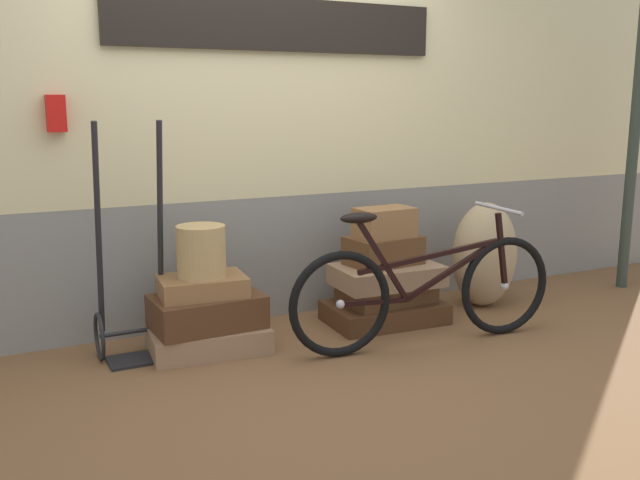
# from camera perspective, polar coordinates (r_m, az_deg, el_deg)

# --- Properties ---
(ground) EXTENTS (9.56, 5.20, 0.06)m
(ground) POSITION_cam_1_polar(r_m,az_deg,el_deg) (4.04, -0.99, -9.72)
(ground) COLOR brown
(station_building) EXTENTS (7.56, 0.74, 2.44)m
(station_building) POSITION_cam_1_polar(r_m,az_deg,el_deg) (4.55, -5.57, 8.85)
(station_building) COLOR gray
(station_building) RESTS_ON ground
(suitcase_0) EXTENTS (0.70, 0.48, 0.14)m
(suitcase_0) POSITION_cam_1_polar(r_m,az_deg,el_deg) (4.12, -9.07, -7.95)
(suitcase_0) COLOR #937051
(suitcase_0) RESTS_ON ground
(suitcase_1) EXTENTS (0.63, 0.41, 0.19)m
(suitcase_1) POSITION_cam_1_polar(r_m,az_deg,el_deg) (4.07, -9.18, -5.77)
(suitcase_1) COLOR #4C2D19
(suitcase_1) RESTS_ON suitcase_0
(suitcase_2) EXTENTS (0.51, 0.38, 0.11)m
(suitcase_2) POSITION_cam_1_polar(r_m,az_deg,el_deg) (4.04, -9.56, -3.71)
(suitcase_2) COLOR olive
(suitcase_2) RESTS_ON suitcase_1
(suitcase_3) EXTENTS (0.77, 0.51, 0.13)m
(suitcase_3) POSITION_cam_1_polar(r_m,az_deg,el_deg) (4.59, 5.28, -5.88)
(suitcase_3) COLOR #4C2D19
(suitcase_3) RESTS_ON ground
(suitcase_4) EXTENTS (0.59, 0.39, 0.12)m
(suitcase_4) POSITION_cam_1_polar(r_m,az_deg,el_deg) (4.58, 5.45, -4.29)
(suitcase_4) COLOR brown
(suitcase_4) RESTS_ON suitcase_3
(suitcase_5) EXTENTS (0.69, 0.45, 0.13)m
(suitcase_5) POSITION_cam_1_polar(r_m,az_deg,el_deg) (4.51, 5.47, -2.86)
(suitcase_5) COLOR #937051
(suitcase_5) RESTS_ON suitcase_4
(suitcase_6) EXTENTS (0.49, 0.35, 0.18)m
(suitcase_6) POSITION_cam_1_polar(r_m,az_deg,el_deg) (4.50, 5.19, -0.85)
(suitcase_6) COLOR brown
(suitcase_6) RESTS_ON suitcase_5
(suitcase_7) EXTENTS (0.38, 0.25, 0.19)m
(suitcase_7) POSITION_cam_1_polar(r_m,az_deg,el_deg) (4.45, 5.30, 1.43)
(suitcase_7) COLOR olive
(suitcase_7) RESTS_ON suitcase_6
(wicker_basket) EXTENTS (0.27, 0.27, 0.29)m
(wicker_basket) POSITION_cam_1_polar(r_m,az_deg,el_deg) (3.98, -9.65, -0.92)
(wicker_basket) COLOR tan
(wicker_basket) RESTS_ON suitcase_2
(luggage_trolley) EXTENTS (0.42, 0.36, 1.32)m
(luggage_trolley) POSITION_cam_1_polar(r_m,az_deg,el_deg) (4.06, -14.88, -4.85)
(luggage_trolley) COLOR black
(luggage_trolley) RESTS_ON ground
(burlap_sack) EXTENTS (0.47, 0.40, 0.73)m
(burlap_sack) POSITION_cam_1_polar(r_m,az_deg,el_deg) (4.99, 13.26, -1.17)
(burlap_sack) COLOR tan
(burlap_sack) RESTS_ON ground
(bicycle) EXTENTS (1.70, 0.46, 0.82)m
(bicycle) POSITION_cam_1_polar(r_m,az_deg,el_deg) (4.13, 8.58, -4.07)
(bicycle) COLOR black
(bicycle) RESTS_ON ground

